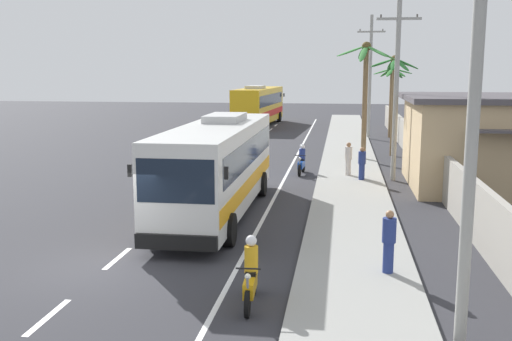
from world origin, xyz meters
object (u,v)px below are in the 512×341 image
object	(u,v)px
pedestrian_midwalk	(362,163)
palm_third	(366,75)
utility_pole_mid	(397,81)
coach_bus_far_lane	(259,105)
motorcycle_trailing	(251,277)
pedestrian_far_walk	(348,158)
motorcycle_beside_bus	(302,162)
palm_nearest	(394,79)
utility_pole_nearest	(473,122)
palm_second	(392,88)
utility_pole_far	(370,75)
coach_bus_foreground	(218,164)
pedestrian_near_kerb	(389,240)

from	to	relation	value
pedestrian_midwalk	palm_third	distance (m)	8.09
utility_pole_mid	palm_third	world-z (taller)	utility_pole_mid
coach_bus_far_lane	motorcycle_trailing	bearing A→B (deg)	-82.29
pedestrian_far_walk	palm_third	size ratio (longest dim) A/B	0.24
motorcycle_beside_bus	motorcycle_trailing	size ratio (longest dim) A/B	1.00
palm_nearest	palm_third	xyz separation A→B (m)	(-1.84, -2.38, 0.28)
coach_bus_far_lane	pedestrian_midwalk	bearing A→B (deg)	-72.38
utility_pole_nearest	palm_nearest	distance (m)	26.51
pedestrian_midwalk	motorcycle_beside_bus	bearing A→B (deg)	9.77
palm_second	palm_third	xyz separation A→B (m)	(-2.56, -12.77, 1.19)
utility_pole_far	palm_nearest	size ratio (longest dim) A/B	1.51
pedestrian_far_walk	palm_nearest	size ratio (longest dim) A/B	0.26
motorcycle_beside_bus	utility_pole_nearest	bearing A→B (deg)	-76.95
pedestrian_far_walk	palm_second	distance (m)	19.09
coach_bus_foreground	motorcycle_trailing	bearing A→B (deg)	-73.42
pedestrian_far_walk	palm_second	bearing A→B (deg)	153.73
pedestrian_far_walk	palm_nearest	xyz separation A→B (m)	(2.77, 8.15, 3.78)
motorcycle_beside_bus	pedestrian_far_walk	bearing A→B (deg)	-17.72
pedestrian_near_kerb	utility_pole_far	bearing A→B (deg)	5.37
pedestrian_midwalk	utility_pole_far	world-z (taller)	utility_pole_far
pedestrian_far_walk	pedestrian_midwalk	bearing A→B (deg)	12.49
pedestrian_midwalk	palm_second	size ratio (longest dim) A/B	0.28
pedestrian_midwalk	coach_bus_foreground	bearing A→B (deg)	94.92
motorcycle_beside_bus	pedestrian_near_kerb	world-z (taller)	pedestrian_near_kerb
coach_bus_foreground	coach_bus_far_lane	xyz separation A→B (m)	(-3.40, 35.34, 0.11)
utility_pole_nearest	palm_second	size ratio (longest dim) A/B	1.51
coach_bus_far_lane	motorcycle_beside_bus	world-z (taller)	coach_bus_far_lane
motorcycle_beside_bus	utility_pole_nearest	xyz separation A→B (m)	(4.43, -19.11, 3.79)
utility_pole_mid	palm_second	world-z (taller)	utility_pole_mid
pedestrian_midwalk	palm_second	xyz separation A→B (m)	(2.86, 19.73, 2.92)
motorcycle_trailing	palm_second	size ratio (longest dim) A/B	0.35
coach_bus_far_lane	palm_third	size ratio (longest dim) A/B	1.80
pedestrian_far_walk	utility_pole_far	size ratio (longest dim) A/B	0.17
utility_pole_mid	palm_third	xyz separation A→B (m)	(-1.23, 6.23, 0.22)
coach_bus_far_lane	palm_second	distance (m)	14.63
utility_pole_mid	coach_bus_foreground	bearing A→B (deg)	-131.86
utility_pole_nearest	palm_third	xyz separation A→B (m)	(-1.10, 24.12, 0.64)
motorcycle_beside_bus	palm_second	world-z (taller)	palm_second
pedestrian_far_walk	motorcycle_beside_bus	bearing A→B (deg)	-123.31
utility_pole_nearest	palm_second	bearing A→B (deg)	87.74
coach_bus_foreground	coach_bus_far_lane	size ratio (longest dim) A/B	0.92
utility_pole_nearest	utility_pole_mid	world-z (taller)	utility_pole_mid
coach_bus_far_lane	pedestrian_near_kerb	size ratio (longest dim) A/B	7.51
motorcycle_beside_bus	motorcycle_trailing	distance (m)	17.62
pedestrian_midwalk	utility_pole_far	distance (m)	19.07
motorcycle_trailing	coach_bus_far_lane	bearing A→B (deg)	97.71
coach_bus_foreground	palm_second	xyz separation A→B (m)	(8.40, 26.90, 1.98)
utility_pole_far	motorcycle_trailing	bearing A→B (deg)	-96.79
utility_pole_nearest	palm_second	distance (m)	36.92
utility_pole_far	palm_third	xyz separation A→B (m)	(-0.77, -11.66, 0.14)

